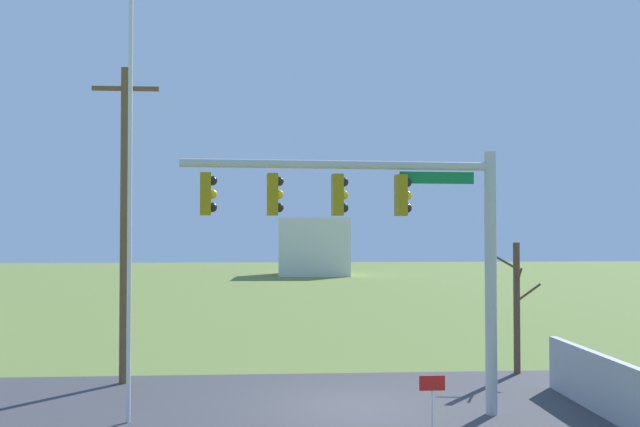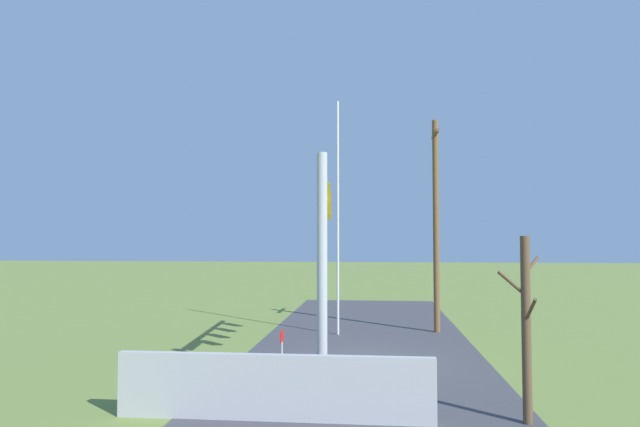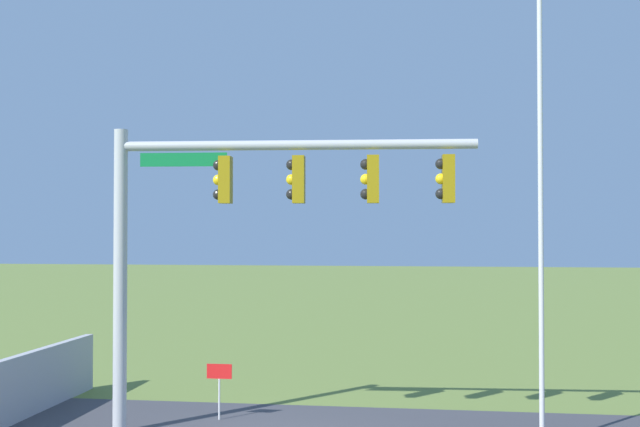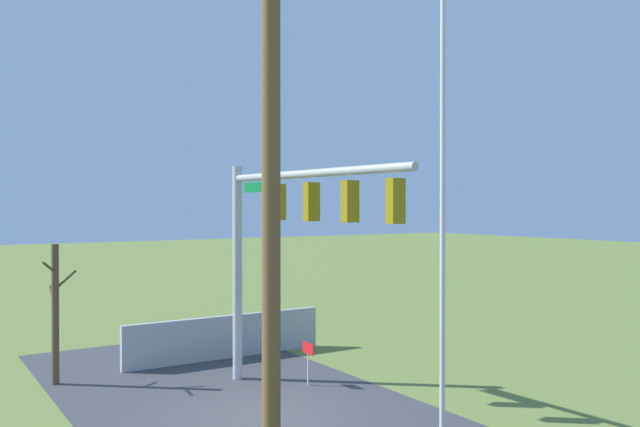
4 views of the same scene
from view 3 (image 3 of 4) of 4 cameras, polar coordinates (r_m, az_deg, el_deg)
retaining_fence at (r=19.02m, az=-20.56°, el=-11.53°), size 0.20×6.95×1.42m
signal_mast at (r=16.28m, az=-5.78°, el=0.18°), size 7.40×0.79×6.22m
flagpole at (r=15.93m, az=15.50°, el=1.42°), size 0.10×0.10×9.72m
open_sign at (r=17.90m, az=-7.21°, el=-11.62°), size 0.56×0.04×1.22m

